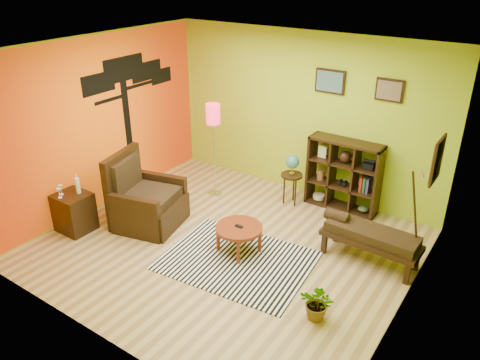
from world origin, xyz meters
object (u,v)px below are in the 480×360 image
Objects in this scene: floor_lamp at (213,122)px; bench at (369,235)px; cube_shelf at (344,175)px; potted_plant at (318,306)px; coffee_table at (239,230)px; side_cabinet at (74,212)px; globe_table at (292,167)px; armchair at (145,203)px.

bench is (2.94, -0.40, -0.94)m from floor_lamp.
potted_plant is (0.85, -2.65, -0.43)m from cube_shelf.
coffee_table is 1.79m from bench.
side_cabinet reaches higher than globe_table.
floor_lamp is 3.12m from bench.
coffee_table is 0.56× the size of cube_shelf.
coffee_table is at bearing 20.89° from side_cabinet.
bench is 3.10× the size of potted_plant.
coffee_table is 2.09m from floor_lamp.
side_cabinet is at bearing -116.11° from floor_lamp.
side_cabinet is at bearing -136.46° from cube_shelf.
armchair is 2.61× the size of potted_plant.
cube_shelf is at bearing 21.25° from floor_lamp.
armchair is 1.30× the size of globe_table.
bench is at bearing 88.27° from potted_plant.
armchair reaches higher than bench.
side_cabinet is 0.67× the size of bench.
cube_shelf is 0.87× the size of bench.
floor_lamp reaches higher than coffee_table.
coffee_table is 0.49× the size of bench.
coffee_table is 1.67m from armchair.
side_cabinet is 0.56× the size of floor_lamp.
armchair is at bearing -130.19° from globe_table.
cube_shelf is at bearing 107.69° from potted_plant.
bench reaches higher than coffee_table.
coffee_table is 0.40× the size of floor_lamp.
coffee_table is at bearing 158.17° from potted_plant.
potted_plant is (-0.04, -1.45, -0.22)m from bench.
armchair is 1.75m from floor_lamp.
side_cabinet is at bearing -156.30° from bench.
globe_table is 0.85m from cube_shelf.
coffee_table is at bearing -87.01° from globe_table.
cube_shelf is at bearing 126.49° from bench.
coffee_table is 0.75× the size of globe_table.
globe_table is at bearing 92.99° from coffee_table.
cube_shelf reaches higher than armchair.
bench is 1.47m from potted_plant.
potted_plant is at bearing -72.31° from cube_shelf.
cube_shelf is (0.69, 2.03, 0.25)m from coffee_table.
cube_shelf reaches higher than side_cabinet.
globe_table is (1.27, 0.46, -0.67)m from floor_lamp.
side_cabinet is (-0.76, -0.75, -0.04)m from armchair.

